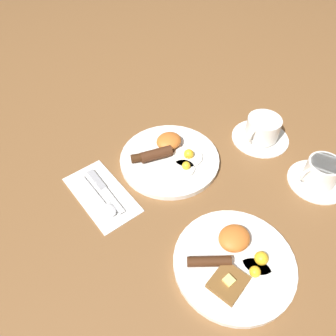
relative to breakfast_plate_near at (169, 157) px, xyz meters
name	(u,v)px	position (x,y,z in m)	size (l,w,h in m)	color
ground_plane	(170,161)	(0.00, 0.00, -0.01)	(3.00, 3.00, 0.00)	brown
breakfast_plate_near	(169,157)	(0.00, 0.00, 0.00)	(0.28, 0.28, 0.05)	white
breakfast_plate_far	(235,261)	(0.09, 0.33, 0.00)	(0.26, 0.26, 0.05)	white
teacup_near	(262,131)	(-0.27, 0.10, 0.02)	(0.17, 0.17, 0.07)	white
teacup_far	(320,174)	(-0.25, 0.31, 0.02)	(0.15, 0.15, 0.07)	white
napkin	(102,194)	(0.21, -0.01, -0.01)	(0.11, 0.22, 0.01)	white
knife	(104,188)	(0.20, -0.02, -0.01)	(0.02, 0.17, 0.01)	silver
spoon	(105,205)	(0.23, 0.03, 0.00)	(0.03, 0.16, 0.01)	silver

